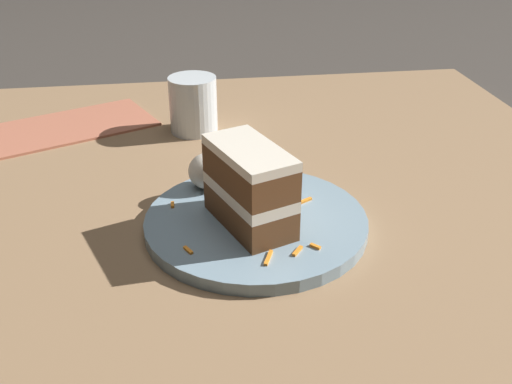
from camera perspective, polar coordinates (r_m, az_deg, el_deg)
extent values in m
plane|color=#38332D|center=(0.79, 0.95, -3.12)|extent=(6.00, 6.00, 0.00)
cube|color=#846647|center=(0.78, 0.95, -2.11)|extent=(0.99, 1.05, 0.03)
cylinder|color=gray|center=(0.72, 0.00, -2.92)|extent=(0.27, 0.27, 0.02)
cube|color=brown|center=(0.69, -0.59, -1.71)|extent=(0.10, 0.13, 0.04)
cube|color=silver|center=(0.68, -0.60, 0.11)|extent=(0.10, 0.13, 0.01)
cube|color=brown|center=(0.67, -0.62, 1.99)|extent=(0.10, 0.13, 0.04)
cube|color=silver|center=(0.66, -0.63, 3.82)|extent=(0.10, 0.13, 0.01)
ellipsoid|color=silver|center=(0.77, -4.62, 2.01)|extent=(0.05, 0.04, 0.05)
cylinder|color=orange|center=(0.79, -0.48, 1.27)|extent=(0.05, 0.05, 0.00)
cube|color=orange|center=(0.74, -7.96, -1.21)|extent=(0.00, 0.01, 0.00)
cube|color=orange|center=(0.65, 3.97, -5.62)|extent=(0.01, 0.02, 0.00)
cube|color=orange|center=(0.66, 5.67, -5.18)|extent=(0.01, 0.01, 0.00)
cube|color=orange|center=(0.65, -6.48, -5.52)|extent=(0.01, 0.02, 0.00)
cube|color=orange|center=(0.64, 1.19, -6.29)|extent=(0.01, 0.03, 0.00)
cube|color=orange|center=(0.75, 4.75, -0.80)|extent=(0.02, 0.01, 0.00)
cylinder|color=silver|center=(0.98, -6.00, 8.27)|extent=(0.08, 0.08, 0.09)
cylinder|color=silver|center=(0.99, -5.91, 6.66)|extent=(0.07, 0.07, 0.03)
cube|color=#B2664C|center=(1.05, -17.53, 5.93)|extent=(0.31, 0.24, 0.00)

